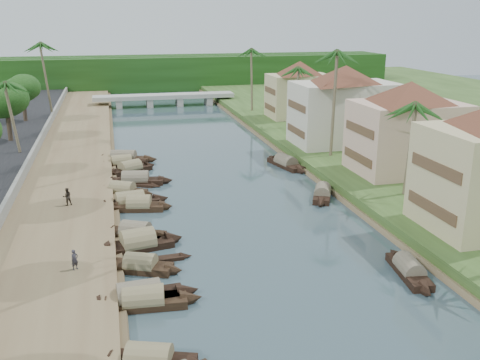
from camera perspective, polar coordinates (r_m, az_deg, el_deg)
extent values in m
plane|color=#34484F|center=(41.58, 2.42, -7.62)|extent=(220.00, 220.00, 0.00)
cube|color=brown|center=(59.02, -18.30, -0.54)|extent=(10.00, 180.00, 0.80)
cube|color=#2C431B|center=(65.76, 13.62, 1.80)|extent=(16.00, 180.00, 1.20)
cube|color=slate|center=(59.28, -22.42, 0.06)|extent=(0.40, 180.00, 1.10)
cube|color=#17350E|center=(132.38, -9.17, 11.03)|extent=(120.00, 4.00, 8.00)
cube|color=#17350E|center=(137.34, -9.35, 11.23)|extent=(120.00, 4.00, 8.00)
cube|color=#17350E|center=(142.30, -9.52, 11.42)|extent=(120.00, 4.00, 8.00)
cube|color=#9E9E94|center=(109.87, -8.08, 8.84)|extent=(28.00, 4.00, 0.80)
cube|color=#9E9E94|center=(109.53, -12.79, 7.98)|extent=(1.20, 3.50, 1.80)
cube|color=#9E9E94|center=(109.78, -9.63, 8.18)|extent=(1.20, 3.50, 1.80)
cube|color=#9E9E94|center=(110.36, -6.50, 8.35)|extent=(1.20, 3.50, 1.80)
cube|color=#9E9E94|center=(111.26, -3.40, 8.50)|extent=(1.20, 3.50, 1.80)
cube|color=brown|center=(43.93, 19.71, -2.78)|extent=(0.10, 6.40, 0.90)
cube|color=brown|center=(43.01, 20.13, 1.24)|extent=(0.10, 6.40, 0.90)
cube|color=tan|center=(60.15, 17.33, 4.37)|extent=(11.00, 8.00, 7.50)
pyramid|color=brown|center=(59.34, 17.74, 8.94)|extent=(14.11, 14.11, 2.20)
cube|color=brown|center=(57.96, 12.44, 2.38)|extent=(0.10, 6.40, 0.90)
cube|color=brown|center=(57.29, 12.63, 5.28)|extent=(0.10, 6.40, 0.90)
cube|color=beige|center=(71.80, 10.99, 6.99)|extent=(13.00, 8.00, 8.00)
pyramid|color=brown|center=(71.12, 11.22, 11.03)|extent=(15.59, 15.59, 2.20)
cube|color=brown|center=(69.74, 5.97, 5.24)|extent=(0.10, 6.40, 0.90)
cube|color=brown|center=(69.16, 6.05, 7.84)|extent=(0.10, 6.40, 0.90)
cube|color=tan|center=(90.55, 6.31, 8.90)|extent=(10.00, 7.00, 7.00)
pyramid|color=brown|center=(90.02, 6.41, 11.80)|extent=(12.62, 12.62, 2.20)
cube|color=brown|center=(89.23, 3.20, 7.72)|extent=(0.10, 5.60, 0.90)
cube|color=brown|center=(88.83, 3.22, 9.51)|extent=(0.10, 5.60, 0.90)
cylinder|color=olive|center=(29.13, -9.68, -18.35)|extent=(4.04, 2.88, 1.78)
cube|color=black|center=(34.68, -10.23, -12.87)|extent=(5.49, 2.06, 0.70)
cone|color=black|center=(34.69, -5.18, -12.49)|extent=(1.65, 1.62, 1.68)
cone|color=black|center=(34.86, -15.28, -12.92)|extent=(1.65, 1.62, 1.68)
cylinder|color=olive|center=(34.50, -10.26, -12.32)|extent=(4.23, 2.04, 1.75)
cube|color=black|center=(35.11, -10.68, -12.50)|extent=(5.78, 2.24, 0.70)
cone|color=black|center=(35.50, -5.56, -11.76)|extent=(1.75, 1.75, 1.81)
cone|color=black|center=(34.92, -15.93, -12.93)|extent=(1.75, 1.75, 1.81)
cylinder|color=#706654|center=(34.93, -10.72, -11.96)|extent=(4.46, 2.21, 1.88)
cube|color=black|center=(39.10, -10.53, -9.27)|extent=(4.75, 3.25, 0.70)
cone|color=black|center=(38.29, -6.98, -9.56)|extent=(1.76, 1.80, 1.52)
cone|color=black|center=(39.99, -13.94, -8.76)|extent=(1.76, 1.80, 1.52)
cylinder|color=olive|center=(38.94, -10.56, -8.77)|extent=(3.80, 2.87, 1.59)
cube|color=black|center=(42.68, -10.79, -6.96)|extent=(5.62, 3.05, 0.70)
cone|color=black|center=(43.36, -7.00, -6.27)|extent=(1.90, 2.12, 2.01)
cone|color=black|center=(42.12, -14.72, -7.45)|extent=(1.90, 2.12, 2.01)
cylinder|color=olive|center=(42.52, -10.82, -6.50)|extent=(4.40, 2.89, 2.13)
cube|color=black|center=(44.67, -11.07, -5.86)|extent=(5.04, 3.75, 0.70)
cone|color=black|center=(43.63, -7.88, -6.15)|extent=(1.96, 2.02, 1.70)
cone|color=black|center=(45.79, -14.11, -5.38)|extent=(1.96, 2.02, 1.70)
cylinder|color=#706654|center=(44.53, -11.09, -5.41)|extent=(4.07, 3.29, 1.79)
cube|color=black|center=(52.17, -11.62, -2.51)|extent=(5.74, 2.58, 0.70)
cone|color=black|center=(52.75, -8.36, -2.02)|extent=(1.81, 1.80, 1.75)
cone|color=black|center=(51.71, -14.97, -2.83)|extent=(1.81, 1.80, 1.75)
cylinder|color=olive|center=(52.05, -11.65, -2.11)|extent=(4.46, 2.45, 1.81)
cube|color=black|center=(50.96, -10.70, -2.93)|extent=(4.86, 2.63, 0.70)
cone|color=black|center=(50.60, -7.84, -2.84)|extent=(1.64, 1.79, 1.69)
cone|color=black|center=(51.40, -13.53, -2.84)|extent=(1.64, 1.79, 1.69)
cylinder|color=olive|center=(50.84, -10.73, -2.53)|extent=(3.81, 2.47, 1.78)
cube|color=black|center=(58.84, -11.07, -0.23)|extent=(6.13, 2.73, 0.70)
cone|color=black|center=(58.49, -7.88, -0.09)|extent=(1.93, 1.85, 1.78)
cone|color=black|center=(59.32, -14.23, -0.22)|extent=(1.93, 1.85, 1.78)
cylinder|color=#706654|center=(58.73, -11.09, 0.12)|extent=(4.77, 2.56, 1.83)
cube|color=black|center=(55.63, -12.40, -1.32)|extent=(5.09, 3.73, 0.70)
cone|color=black|center=(54.46, -9.84, -1.48)|extent=(1.93, 1.94, 1.60)
cone|color=black|center=(56.86, -14.86, -1.02)|extent=(1.93, 1.94, 1.60)
cylinder|color=olive|center=(55.51, -12.42, -0.95)|extent=(4.10, 3.24, 1.67)
cube|color=black|center=(63.32, -11.61, 0.97)|extent=(5.18, 3.95, 0.70)
cone|color=black|center=(64.72, -9.54, 1.51)|extent=(2.02, 2.05, 1.70)
cone|color=black|center=(61.96, -13.78, 0.55)|extent=(2.02, 2.05, 1.70)
cylinder|color=olive|center=(63.22, -11.63, 1.30)|extent=(4.19, 3.43, 1.78)
cube|color=black|center=(68.37, -12.29, 2.12)|extent=(6.51, 3.51, 0.70)
cone|color=black|center=(67.49, -9.44, 2.16)|extent=(2.15, 2.02, 1.77)
cone|color=black|center=(69.37, -15.06, 2.20)|extent=(2.15, 2.02, 1.77)
cylinder|color=#706654|center=(68.27, -12.31, 2.42)|extent=(5.11, 3.14, 1.81)
cube|color=black|center=(66.25, -12.52, 1.62)|extent=(5.12, 2.41, 0.70)
cone|color=black|center=(66.76, -10.23, 1.95)|extent=(1.64, 1.66, 1.60)
cone|color=black|center=(65.80, -14.86, 1.43)|extent=(1.64, 1.66, 1.60)
cylinder|color=olive|center=(66.15, -12.54, 1.94)|extent=(3.99, 2.27, 1.66)
cube|color=black|center=(39.70, 17.56, -9.39)|extent=(2.22, 5.41, 0.70)
cone|color=black|center=(42.09, 16.05, -7.58)|extent=(1.54, 1.66, 1.51)
cone|color=black|center=(37.31, 19.29, -11.21)|extent=(1.54, 1.66, 1.51)
cylinder|color=#706654|center=(39.54, 17.61, -8.90)|extent=(2.11, 4.19, 1.55)
cube|color=black|center=(54.04, 8.78, -1.67)|extent=(3.59, 5.21, 0.70)
cone|color=black|center=(56.66, 8.95, -0.70)|extent=(1.91, 1.91, 1.59)
cone|color=black|center=(51.38, 8.60, -2.56)|extent=(1.91, 1.91, 1.59)
cylinder|color=#706654|center=(53.92, 8.79, -1.28)|extent=(3.14, 4.16, 1.65)
cube|color=black|center=(64.69, 4.91, 1.60)|extent=(3.13, 6.27, 0.70)
cone|color=black|center=(67.42, 3.39, 2.34)|extent=(1.92, 2.03, 1.75)
cone|color=black|center=(61.98, 6.56, 0.94)|extent=(1.92, 2.03, 1.75)
cylinder|color=#706654|center=(64.59, 4.92, 1.93)|extent=(2.85, 4.90, 1.79)
cube|color=black|center=(40.39, -8.66, -8.44)|extent=(3.71, 1.08, 0.35)
cone|color=black|center=(40.71, -5.77, -8.11)|extent=(0.97, 0.88, 0.81)
cone|color=black|center=(40.17, -11.59, -8.75)|extent=(0.97, 0.88, 0.81)
cube|color=black|center=(58.25, -11.16, -0.51)|extent=(4.26, 2.65, 0.35)
cone|color=black|center=(57.37, -8.93, -0.67)|extent=(1.34, 1.24, 0.86)
cone|color=black|center=(59.23, -13.32, -0.36)|extent=(1.34, 1.24, 0.86)
cylinder|color=brown|center=(52.01, 17.57, 3.08)|extent=(0.74, 0.36, 8.62)
sphere|color=#1F4F1A|center=(51.23, 17.98, 7.57)|extent=(3.20, 3.20, 3.20)
cylinder|color=brown|center=(64.66, 9.94, 7.97)|extent=(0.55, 0.36, 12.47)
sphere|color=#1F4F1A|center=(64.02, 10.22, 13.26)|extent=(3.20, 3.20, 3.20)
cylinder|color=brown|center=(81.43, 5.62, 8.72)|extent=(1.60, 0.36, 8.94)
sphere|color=#1F4F1A|center=(80.93, 5.71, 11.74)|extent=(3.20, 3.20, 3.20)
cylinder|color=brown|center=(70.17, -22.94, 6.12)|extent=(1.21, 0.36, 8.54)
sphere|color=#1F4F1A|center=(69.61, -23.33, 9.43)|extent=(3.20, 3.20, 3.20)
cylinder|color=brown|center=(96.07, 1.29, 10.61)|extent=(0.59, 0.36, 10.81)
sphere|color=#1F4F1A|center=(95.63, 1.31, 13.70)|extent=(3.20, 3.20, 3.20)
cylinder|color=brown|center=(95.79, -19.83, 10.07)|extent=(1.21, 0.36, 11.93)
sphere|color=#1F4F1A|center=(95.36, -20.18, 13.47)|extent=(3.20, 3.20, 3.20)
cylinder|color=#443227|center=(78.04, -23.40, 5.20)|extent=(0.60, 0.60, 3.71)
ellipsoid|color=#17350E|center=(77.48, -23.71, 7.76)|extent=(5.31, 5.31, 4.37)
cylinder|color=#443227|center=(92.27, -22.00, 6.93)|extent=(0.60, 0.60, 3.49)
ellipsoid|color=#17350E|center=(91.81, -22.23, 8.97)|extent=(5.05, 5.05, 4.15)
cylinder|color=#443227|center=(77.32, 13.27, 5.74)|extent=(0.60, 0.60, 3.28)
ellipsoid|color=#17350E|center=(76.80, 13.43, 8.03)|extent=(4.57, 4.57, 3.76)
imported|color=#2D2B34|center=(38.37, -17.22, -8.12)|extent=(0.63, 0.60, 1.45)
imported|color=#302821|center=(51.22, -17.96, -1.70)|extent=(0.94, 0.82, 1.64)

